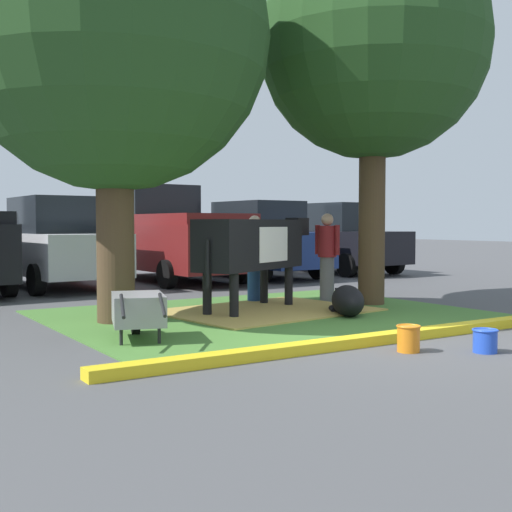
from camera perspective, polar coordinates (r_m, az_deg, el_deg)
The scene contains 17 objects.
ground_plane at distance 8.44m, azimuth 10.71°, elevation -7.01°, with size 80.00×80.00×0.00m, color #4C4C4F.
grass_island at distance 10.36m, azimuth 1.06°, elevation -5.09°, with size 6.43×5.14×0.02m, color #477A33.
curb_yellow at distance 8.26m, azimuth 11.69°, elevation -6.82°, with size 7.63×0.24×0.12m, color yellow.
hay_bedding at distance 10.72m, azimuth 0.87°, elevation -4.74°, with size 3.20×2.40×0.04m, color tan.
shade_tree_left at distance 10.05m, azimuth -12.18°, elevation 18.07°, with size 4.45×4.45×6.34m.
shade_tree_right at distance 12.19m, azimuth 10.05°, elevation 17.44°, with size 4.00×4.00×6.55m.
cow_holstein at distance 10.79m, azimuth -0.20°, elevation 0.96°, with size 2.94×1.77×1.54m.
calf_lying at distance 10.39m, azimuth 7.85°, elevation -3.82°, with size 0.99×1.28×0.48m.
person_handler at distance 12.13m, azimuth 6.14°, elevation 0.12°, with size 0.34×0.51×1.62m.
person_visitor_near at distance 11.93m, azimuth -0.12°, elevation -0.02°, with size 0.53×0.34×1.58m.
wheelbarrow at distance 8.20m, azimuth -10.11°, elevation -4.57°, with size 0.94×1.61×0.63m.
bucket_orange at distance 7.63m, azimuth 12.98°, elevation -6.88°, with size 0.27×0.27×0.30m.
bucket_blue at distance 7.83m, azimuth 19.10°, elevation -6.86°, with size 0.29×0.29×0.26m.
sedan_red at distance 15.45m, azimuth -16.74°, elevation 1.02°, with size 2.16×4.47×2.02m.
pickup_truck_maroon at distance 16.77m, azimuth -7.55°, elevation 1.69°, with size 2.39×5.48×2.42m.
hatchback_white at distance 17.68m, azimuth 0.18°, elevation 1.35°, with size 2.16×4.47×2.02m.
sedan_silver at distance 19.47m, azimuth 6.94°, elevation 1.46°, with size 2.16×4.47×2.02m.
Camera 1 is at (-5.72, -6.04, 1.43)m, focal length 46.51 mm.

